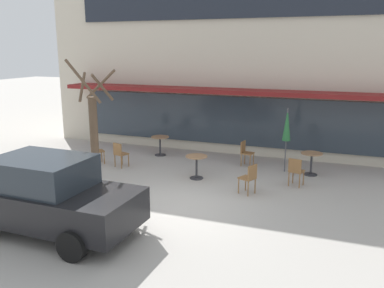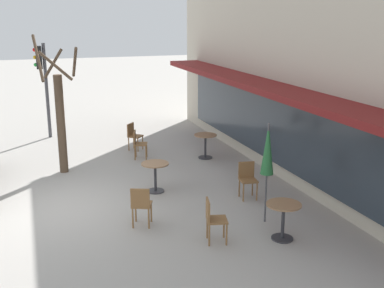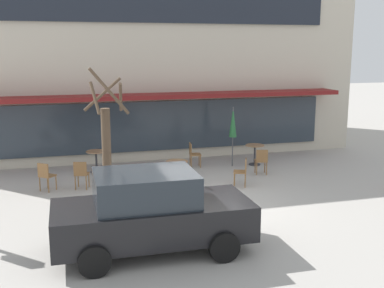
% 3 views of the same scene
% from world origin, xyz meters
% --- Properties ---
extents(ground_plane, '(80.00, 80.00, 0.00)m').
position_xyz_m(ground_plane, '(0.00, 0.00, 0.00)').
color(ground_plane, '#ADA8A0').
extents(cafe_table_near_wall, '(0.70, 0.70, 0.76)m').
position_xyz_m(cafe_table_near_wall, '(-0.28, 2.47, 0.52)').
color(cafe_table_near_wall, '#333338').
rests_on(cafe_table_near_wall, ground).
extents(cafe_table_streetside, '(0.70, 0.70, 0.76)m').
position_xyz_m(cafe_table_streetside, '(-2.63, 4.71, 0.52)').
color(cafe_table_streetside, '#333338').
rests_on(cafe_table_streetside, ground).
extents(cafe_table_by_tree, '(0.70, 0.70, 0.76)m').
position_xyz_m(cafe_table_by_tree, '(3.15, 4.19, 0.52)').
color(cafe_table_by_tree, '#333338').
rests_on(cafe_table_by_tree, ground).
extents(patio_umbrella_green_folded, '(0.28, 0.28, 2.20)m').
position_xyz_m(patio_umbrella_green_folded, '(2.28, 4.25, 1.63)').
color(patio_umbrella_green_folded, '#4C4C51').
rests_on(patio_umbrella_green_folded, ground).
extents(cafe_chair_0, '(0.45, 0.45, 0.89)m').
position_xyz_m(cafe_chair_0, '(0.85, 4.50, 0.53)').
color(cafe_chair_0, olive).
rests_on(cafe_chair_0, ground).
extents(cafe_chair_1, '(0.48, 0.48, 0.89)m').
position_xyz_m(cafe_chair_1, '(2.81, 2.83, 0.53)').
color(cafe_chair_1, olive).
rests_on(cafe_chair_1, ground).
extents(cafe_chair_2, '(0.56, 0.56, 0.89)m').
position_xyz_m(cafe_chair_2, '(-4.31, 2.80, 0.53)').
color(cafe_chair_2, olive).
rests_on(cafe_chair_2, ground).
extents(cafe_chair_3, '(0.52, 0.52, 0.89)m').
position_xyz_m(cafe_chair_3, '(1.64, 1.66, 0.53)').
color(cafe_chair_3, olive).
rests_on(cafe_chair_3, ground).
extents(cafe_chair_4, '(0.50, 0.50, 0.89)m').
position_xyz_m(cafe_chair_4, '(-3.26, 2.72, 0.53)').
color(cafe_chair_4, olive).
rests_on(cafe_chair_4, ground).
extents(street_tree, '(1.10, 1.12, 3.85)m').
position_xyz_m(street_tree, '(-2.68, 0.40, 1.67)').
color(street_tree, brown).
rests_on(street_tree, ground).
extents(traffic_light_pole, '(0.26, 0.44, 3.40)m').
position_xyz_m(traffic_light_pole, '(-6.99, 0.16, 2.30)').
color(traffic_light_pole, '#47474C').
rests_on(traffic_light_pole, ground).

